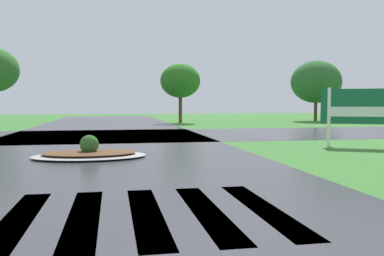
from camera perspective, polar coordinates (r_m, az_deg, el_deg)
asphalt_roadway at (r=12.55m, az=-12.62°, el=-4.11°), size 9.77×80.00×0.01m
asphalt_cross_road at (r=21.37m, az=-11.86°, el=-1.01°), size 90.00×8.79×0.01m
crosswalk_stripes at (r=6.33m, az=-14.52°, el=-11.61°), size 5.85×3.39×0.01m
estate_billboard at (r=16.62m, az=21.83°, el=2.42°), size 2.47×1.35×2.20m
median_island at (r=12.87m, az=-13.78°, el=-3.39°), size 3.36×2.16×0.68m
background_treeline at (r=34.84m, az=-12.44°, el=6.87°), size 44.73×5.24×5.85m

